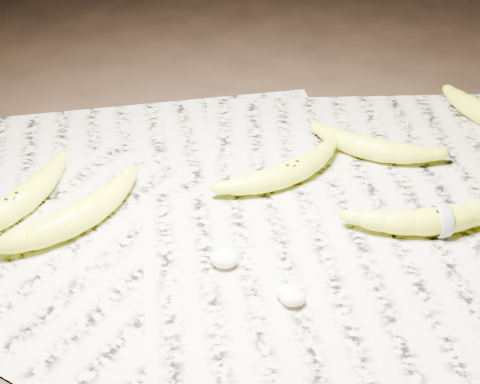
{
  "coord_description": "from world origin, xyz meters",
  "views": [
    {
      "loc": [
        -0.02,
        -0.7,
        0.57
      ],
      "look_at": [
        -0.02,
        -0.01,
        0.05
      ],
      "focal_mm": 50.0,
      "sensor_mm": 36.0,
      "label": 1
    }
  ],
  "objects_px": {
    "banana_left_a": "(12,204)",
    "banana_taped": "(442,218)",
    "banana_upper_a": "(372,146)",
    "banana_center": "(291,170)",
    "banana_left_b": "(78,215)"
  },
  "relations": [
    {
      "from": "banana_upper_a",
      "to": "banana_center",
      "type": "bearing_deg",
      "value": -130.13
    },
    {
      "from": "banana_center",
      "to": "banana_upper_a",
      "type": "bearing_deg",
      "value": -8.49
    },
    {
      "from": "banana_left_a",
      "to": "banana_taped",
      "type": "xyz_separation_m",
      "value": [
        0.56,
        -0.02,
        -0.0
      ]
    },
    {
      "from": "banana_left_a",
      "to": "banana_taped",
      "type": "relative_size",
      "value": 1.01
    },
    {
      "from": "banana_left_a",
      "to": "banana_left_b",
      "type": "distance_m",
      "value": 0.09
    },
    {
      "from": "banana_center",
      "to": "banana_taped",
      "type": "xyz_separation_m",
      "value": [
        0.19,
        -0.11,
        0.0
      ]
    },
    {
      "from": "banana_left_b",
      "to": "banana_center",
      "type": "bearing_deg",
      "value": -26.08
    },
    {
      "from": "banana_left_b",
      "to": "banana_center",
      "type": "distance_m",
      "value": 0.3
    },
    {
      "from": "banana_center",
      "to": "banana_upper_a",
      "type": "relative_size",
      "value": 1.09
    },
    {
      "from": "banana_left_a",
      "to": "banana_upper_a",
      "type": "height_order",
      "value": "banana_left_a"
    },
    {
      "from": "banana_left_a",
      "to": "banana_left_b",
      "type": "height_order",
      "value": "banana_left_b"
    },
    {
      "from": "banana_left_b",
      "to": "banana_taped",
      "type": "xyz_separation_m",
      "value": [
        0.47,
        0.0,
        -0.0
      ]
    },
    {
      "from": "banana_taped",
      "to": "banana_upper_a",
      "type": "xyz_separation_m",
      "value": [
        -0.06,
        0.17,
        -0.0
      ]
    },
    {
      "from": "banana_taped",
      "to": "banana_center",
      "type": "bearing_deg",
      "value": 139.41
    },
    {
      "from": "banana_center",
      "to": "banana_taped",
      "type": "bearing_deg",
      "value": -65.2
    }
  ]
}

